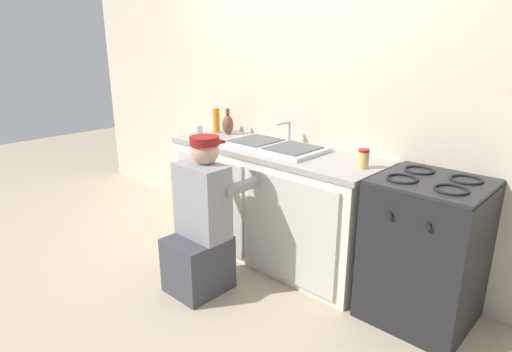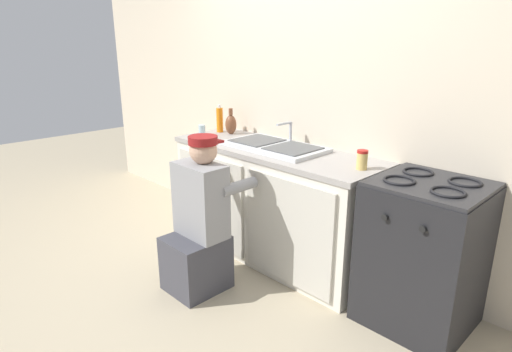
{
  "view_description": "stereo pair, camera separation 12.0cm",
  "coord_description": "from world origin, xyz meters",
  "views": [
    {
      "loc": [
        2.12,
        -2.16,
        1.71
      ],
      "look_at": [
        0.0,
        0.1,
        0.73
      ],
      "focal_mm": 30.0,
      "sensor_mm": 36.0,
      "label": 1
    },
    {
      "loc": [
        2.2,
        -2.07,
        1.71
      ],
      "look_at": [
        0.0,
        0.1,
        0.73
      ],
      "focal_mm": 30.0,
      "sensor_mm": 36.0,
      "label": 2
    }
  ],
  "objects": [
    {
      "name": "sink_double_basin",
      "position": [
        0.0,
        0.3,
        0.93
      ],
      "size": [
        0.8,
        0.44,
        0.19
      ],
      "color": "silver",
      "rests_on": "countertop"
    },
    {
      "name": "condiment_jar",
      "position": [
        0.79,
        0.29,
        0.97
      ],
      "size": [
        0.07,
        0.07,
        0.13
      ],
      "color": "#DBB760",
      "rests_on": "countertop"
    },
    {
      "name": "water_glass",
      "position": [
        -0.75,
        0.17,
        0.96
      ],
      "size": [
        0.06,
        0.06,
        0.1
      ],
      "color": "#ADC6CC",
      "rests_on": "countertop"
    },
    {
      "name": "soap_bottle_orange",
      "position": [
        -0.78,
        0.4,
        1.02
      ],
      "size": [
        0.06,
        0.06,
        0.25
      ],
      "color": "orange",
      "rests_on": "countertop"
    },
    {
      "name": "countertop",
      "position": [
        0.0,
        0.3,
        0.89
      ],
      "size": [
        1.81,
        0.62,
        0.04
      ],
      "primitive_type": "cube",
      "color": "#9E9993",
      "rests_on": "counter_cabinet"
    },
    {
      "name": "stove_range",
      "position": [
        1.25,
        0.3,
        0.47
      ],
      "size": [
        0.63,
        0.62,
        0.94
      ],
      "color": "black",
      "rests_on": "ground_plane"
    },
    {
      "name": "back_wall",
      "position": [
        0.0,
        0.65,
        1.25
      ],
      "size": [
        6.0,
        0.1,
        2.5
      ],
      "primitive_type": "cube",
      "color": "beige",
      "rests_on": "ground_plane"
    },
    {
      "name": "ground_plane",
      "position": [
        0.0,
        0.0,
        0.0
      ],
      "size": [
        12.0,
        12.0,
        0.0
      ],
      "primitive_type": "plane",
      "color": "tan"
    },
    {
      "name": "vase_decorative",
      "position": [
        -0.64,
        0.42,
        1.0
      ],
      "size": [
        0.1,
        0.1,
        0.23
      ],
      "color": "brown",
      "rests_on": "countertop"
    },
    {
      "name": "plumber_person",
      "position": [
        -0.03,
        -0.43,
        0.46
      ],
      "size": [
        0.42,
        0.61,
        1.1
      ],
      "color": "#3F3F47",
      "rests_on": "ground_plane"
    },
    {
      "name": "counter_cabinet",
      "position": [
        0.0,
        0.29,
        0.44
      ],
      "size": [
        1.77,
        0.62,
        0.87
      ],
      "color": "silver",
      "rests_on": "ground_plane"
    }
  ]
}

